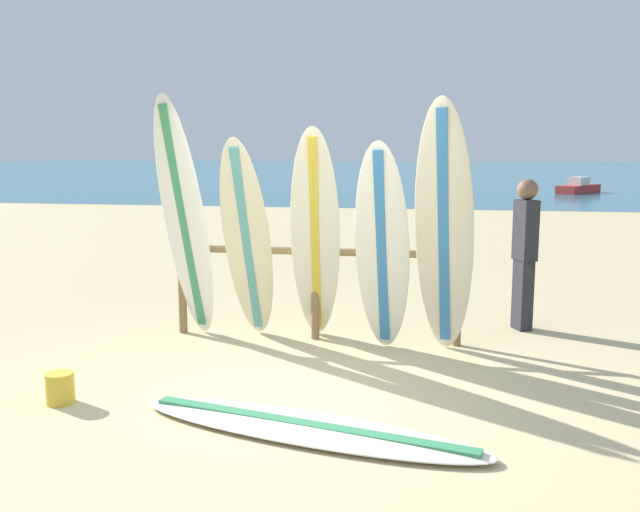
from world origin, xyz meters
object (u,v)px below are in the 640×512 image
(surfboard_leaning_far_left, at_px, (185,220))
(surfboard_leaning_center, at_px, (382,249))
(beachgoer_standing, at_px, (525,248))
(sand_bucket, at_px, (60,388))
(surfboard_leaning_center_right, at_px, (444,230))
(surfboard_leaning_left, at_px, (247,243))
(surfboard_rack, at_px, (315,273))
(surfboard_leaning_center_left, at_px, (315,238))
(small_boat_offshore, at_px, (578,187))
(surfboard_lying_on_sand, at_px, (307,428))

(surfboard_leaning_far_left, height_order, surfboard_leaning_center, surfboard_leaning_far_left)
(beachgoer_standing, relative_size, sand_bucket, 6.79)
(surfboard_leaning_center_right, xyz_separation_m, sand_bucket, (-3.02, -1.82, -1.13))
(surfboard_leaning_left, xyz_separation_m, surfboard_leaning_center, (1.37, -0.02, -0.02))
(surfboard_leaning_far_left, distance_m, surfboard_leaning_center_right, 2.66)
(surfboard_leaning_center_right, bearing_deg, surfboard_rack, 163.46)
(surfboard_leaning_far_left, xyz_separation_m, surfboard_leaning_left, (0.70, -0.09, -0.21))
(sand_bucket, bearing_deg, surfboard_leaning_center_left, 48.49)
(surfboard_leaning_center_left, distance_m, surfboard_leaning_center, 0.71)
(surfboard_leaning_center_right, bearing_deg, surfboard_leaning_far_left, 177.60)
(surfboard_leaning_center_left, distance_m, small_boat_offshore, 27.14)
(surfboard_leaning_center, height_order, beachgoer_standing, surfboard_leaning_center)
(surfboard_leaning_center_right, xyz_separation_m, beachgoer_standing, (0.90, 1.18, -0.32))
(beachgoer_standing, xyz_separation_m, sand_bucket, (-3.92, -3.00, -0.81))
(surfboard_leaning_far_left, height_order, surfboard_leaning_center_right, surfboard_leaning_far_left)
(surfboard_leaning_far_left, xyz_separation_m, sand_bucket, (-0.36, -1.93, -1.16))
(sand_bucket, bearing_deg, surfboard_leaning_far_left, 79.46)
(surfboard_leaning_center, xyz_separation_m, surfboard_lying_on_sand, (-0.36, -2.05, -1.02))
(surfboard_leaning_left, relative_size, small_boat_offshore, 0.74)
(surfboard_leaning_left, distance_m, small_boat_offshore, 27.44)
(surfboard_rack, distance_m, surfboard_leaning_center_right, 1.49)
(surfboard_leaning_center_right, bearing_deg, surfboard_leaning_left, 179.26)
(surfboard_leaning_center_right, bearing_deg, sand_bucket, -148.96)
(surfboard_leaning_center, height_order, small_boat_offshore, surfboard_leaning_center)
(small_boat_offshore, distance_m, sand_bucket, 29.51)
(surfboard_rack, height_order, surfboard_leaning_far_left, surfboard_leaning_far_left)
(surfboard_leaning_left, distance_m, surfboard_leaning_center_right, 1.97)
(surfboard_lying_on_sand, xyz_separation_m, beachgoer_standing, (1.86, 3.23, 0.90))
(surfboard_leaning_far_left, relative_size, sand_bucket, 10.29)
(surfboard_rack, relative_size, sand_bucket, 12.33)
(surfboard_leaning_far_left, bearing_deg, surfboard_leaning_center_right, -2.40)
(surfboard_leaning_center_left, relative_size, surfboard_leaning_center, 1.07)
(surfboard_leaning_far_left, height_order, surfboard_lying_on_sand, surfboard_leaning_far_left)
(surfboard_leaning_far_left, xyz_separation_m, surfboard_leaning_center, (2.07, -0.11, -0.23))
(surfboard_leaning_center_right, height_order, surfboard_lying_on_sand, surfboard_leaning_center_right)
(surfboard_leaning_center, relative_size, small_boat_offshore, 0.73)
(beachgoer_standing, distance_m, sand_bucket, 5.00)
(surfboard_rack, relative_size, small_boat_offshore, 1.06)
(surfboard_leaning_center_left, height_order, small_boat_offshore, surfboard_leaning_center_left)
(surfboard_rack, distance_m, small_boat_offshore, 26.90)
(surfboard_rack, bearing_deg, surfboard_leaning_far_left, -167.96)
(surfboard_lying_on_sand, height_order, sand_bucket, sand_bucket)
(surfboard_leaning_center_left, xyz_separation_m, surfboard_leaning_center_right, (1.29, -0.14, 0.13))
(surfboard_leaning_left, bearing_deg, surfboard_lying_on_sand, -64.09)
(surfboard_leaning_center, bearing_deg, surfboard_rack, 152.05)
(surfboard_leaning_left, height_order, surfboard_leaning_center, surfboard_leaning_left)
(surfboard_lying_on_sand, bearing_deg, surfboard_leaning_left, 115.91)
(surfboard_leaning_center, distance_m, surfboard_leaning_center_right, 0.62)
(surfboard_leaning_center, xyz_separation_m, beachgoer_standing, (1.50, 1.18, -0.12))
(surfboard_leaning_center_right, bearing_deg, small_boat_offshore, 76.71)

